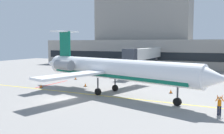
% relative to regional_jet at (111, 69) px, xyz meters
% --- Properties ---
extents(ground, '(120.00, 120.00, 0.11)m').
position_rel_regional_jet_xyz_m(ground, '(-3.97, -5.32, -3.44)').
color(ground, gray).
extents(terminal_building, '(57.02, 15.51, 21.51)m').
position_rel_regional_jet_xyz_m(terminal_building, '(-11.35, 43.04, 4.67)').
color(terminal_building, gray).
rests_on(terminal_building, ground).
extents(jet_bridge_west, '(2.40, 21.37, 5.73)m').
position_rel_regional_jet_xyz_m(jet_bridge_west, '(-2.98, 23.24, 0.98)').
color(jet_bridge_west, silver).
rests_on(jet_bridge_west, ground).
extents(regional_jet, '(29.17, 21.11, 8.73)m').
position_rel_regional_jet_xyz_m(regional_jet, '(0.00, 0.00, 0.00)').
color(regional_jet, white).
rests_on(regional_jet, ground).
extents(baggage_tug, '(4.41, 3.73, 2.08)m').
position_rel_regional_jet_xyz_m(baggage_tug, '(-7.42, 23.43, -2.43)').
color(baggage_tug, '#19389E').
rests_on(baggage_tug, ground).
extents(belt_loader, '(3.55, 3.82, 1.92)m').
position_rel_regional_jet_xyz_m(belt_loader, '(-15.07, 16.89, -2.50)').
color(belt_loader, '#1E4CB2').
rests_on(belt_loader, ground).
extents(fuel_tank, '(7.54, 3.28, 2.86)m').
position_rel_regional_jet_xyz_m(fuel_tank, '(-22.31, 24.38, -1.81)').
color(fuel_tank, white).
rests_on(fuel_tank, ground).
extents(marshaller, '(0.81, 0.38, 1.93)m').
position_rel_regional_jet_xyz_m(marshaller, '(13.64, -4.37, -2.41)').
color(marshaller, '#191E33').
rests_on(marshaller, ground).
extents(safety_cone_alpha, '(0.47, 0.47, 0.55)m').
position_rel_regional_jet_xyz_m(safety_cone_alpha, '(-11.64, 8.77, -3.14)').
color(safety_cone_alpha, orange).
rests_on(safety_cone_alpha, ground).
extents(safety_cone_bravo, '(0.47, 0.47, 0.55)m').
position_rel_regional_jet_xyz_m(safety_cone_bravo, '(7.26, 3.88, -3.14)').
color(safety_cone_bravo, orange).
rests_on(safety_cone_bravo, ground).
extents(safety_cone_charlie, '(0.47, 0.47, 0.55)m').
position_rel_regional_jet_xyz_m(safety_cone_charlie, '(-6.01, 3.20, -3.14)').
color(safety_cone_charlie, orange).
rests_on(safety_cone_charlie, ground).
extents(safety_cone_delta, '(0.47, 0.47, 0.55)m').
position_rel_regional_jet_xyz_m(safety_cone_delta, '(-11.59, -0.60, -3.14)').
color(safety_cone_delta, orange).
rests_on(safety_cone_delta, ground).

